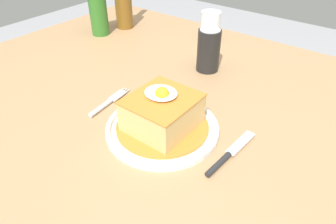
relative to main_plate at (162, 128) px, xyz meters
name	(u,v)px	position (x,y,z in m)	size (l,w,h in m)	color
dining_table	(186,131)	(-0.02, 0.12, -0.10)	(1.48, 1.04, 0.73)	#A87F56
main_plate	(162,128)	(0.00, 0.00, 0.00)	(0.25, 0.25, 0.02)	white
sandwich_meal	(162,113)	(0.00, 0.00, 0.04)	(0.20, 0.20, 0.10)	orange
fork	(106,104)	(-0.17, -0.01, 0.00)	(0.03, 0.14, 0.01)	silver
knife	(225,158)	(0.15, 0.00, 0.00)	(0.03, 0.17, 0.01)	#262628
soda_can	(209,50)	(-0.08, 0.31, 0.05)	(0.07, 0.07, 0.12)	black
beer_bottle_amber	(123,1)	(-0.52, 0.42, 0.09)	(0.06, 0.06, 0.27)	brown
beer_bottle_green	(98,7)	(-0.54, 0.31, 0.09)	(0.06, 0.06, 0.27)	#2D6B23
drinking_glass	(210,29)	(-0.18, 0.50, 0.04)	(0.07, 0.07, 0.10)	gold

